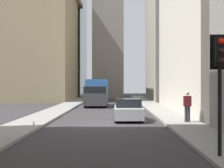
{
  "coord_description": "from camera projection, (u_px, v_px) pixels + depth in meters",
  "views": [
    {
      "loc": [
        -20.09,
        -0.58,
        2.38
      ],
      "look_at": [
        17.24,
        -0.19,
        2.35
      ],
      "focal_mm": 55.2,
      "sensor_mm": 36.0,
      "label": 1
    }
  ],
  "objects": [
    {
      "name": "ground_plane",
      "position": [
        106.0,
        124.0,
        20.1
      ],
      "size": [
        135.0,
        135.0,
        0.0
      ],
      "primitive_type": "plane",
      "color": "#302D30"
    },
    {
      "name": "sidewalk_right",
      "position": [
        29.0,
        123.0,
        20.15
      ],
      "size": [
        90.0,
        2.2,
        0.14
      ],
      "primitive_type": "cube",
      "color": "gray",
      "rests_on": "ground_plane"
    },
    {
      "name": "sidewalk_left",
      "position": [
        183.0,
        123.0,
        20.05
      ],
      "size": [
        90.0,
        2.2,
        0.14
      ],
      "primitive_type": "cube",
      "color": "gray",
      "rests_on": "ground_plane"
    },
    {
      "name": "building_left_far",
      "position": [
        184.0,
        36.0,
        49.98
      ],
      "size": [
        13.97,
        10.0,
        18.79
      ],
      "color": "gray",
      "rests_on": "ground_plane"
    },
    {
      "name": "building_right_far",
      "position": [
        40.0,
        38.0,
        50.77
      ],
      "size": [
        17.52,
        10.5,
        18.33
      ],
      "color": "#9E8966",
      "rests_on": "ground_plane"
    },
    {
      "name": "delivery_truck",
      "position": [
        97.0,
        93.0,
        36.12
      ],
      "size": [
        6.46,
        2.25,
        2.84
      ],
      "color": "#285699",
      "rests_on": "ground_plane"
    },
    {
      "name": "sedan_silver",
      "position": [
        128.0,
        110.0,
        22.32
      ],
      "size": [
        4.3,
        1.78,
        1.42
      ],
      "color": "#B7BABF",
      "rests_on": "ground_plane"
    },
    {
      "name": "traffic_light_foreground",
      "position": [
        220.0,
        66.0,
        10.64
      ],
      "size": [
        0.43,
        0.52,
        3.79
      ],
      "color": "black",
      "rests_on": "sidewalk_left"
    },
    {
      "name": "pedestrian",
      "position": [
        187.0,
        105.0,
        20.17
      ],
      "size": [
        0.26,
        0.44,
        1.79
      ],
      "color": "#33333D",
      "rests_on": "sidewalk_left"
    },
    {
      "name": "discarded_bottle",
      "position": [
        34.0,
        124.0,
        18.17
      ],
      "size": [
        0.07,
        0.07,
        0.27
      ],
      "color": "#999EA3",
      "rests_on": "sidewalk_right"
    }
  ]
}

